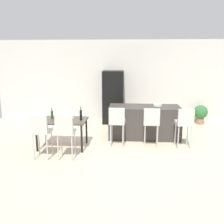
% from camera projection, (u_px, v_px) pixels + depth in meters
% --- Properties ---
extents(ground_plane, '(10.00, 10.00, 0.00)m').
position_uv_depth(ground_plane, '(132.00, 144.00, 6.78)').
color(ground_plane, beige).
extents(back_wall, '(10.00, 0.12, 2.90)m').
position_uv_depth(back_wall, '(132.00, 81.00, 9.05)').
color(back_wall, beige).
rests_on(back_wall, ground_plane).
extents(kitchen_island, '(2.03, 0.87, 0.92)m').
position_uv_depth(kitchen_island, '(144.00, 122.00, 7.25)').
color(kitchen_island, '#383330').
rests_on(kitchen_island, ground_plane).
extents(bar_chair_left, '(0.42, 0.42, 1.05)m').
position_uv_depth(bar_chair_left, '(117.00, 121.00, 6.46)').
color(bar_chair_left, beige).
rests_on(bar_chair_left, ground_plane).
extents(bar_chair_middle, '(0.42, 0.42, 1.05)m').
position_uv_depth(bar_chair_middle, '(152.00, 121.00, 6.40)').
color(bar_chair_middle, beige).
rests_on(bar_chair_middle, ground_plane).
extents(bar_chair_right, '(0.42, 0.42, 1.05)m').
position_uv_depth(bar_chair_right, '(185.00, 122.00, 6.34)').
color(bar_chair_right, beige).
rests_on(bar_chair_right, ground_plane).
extents(dining_table, '(1.25, 0.81, 0.74)m').
position_uv_depth(dining_table, '(62.00, 122.00, 6.40)').
color(dining_table, '#4C4238').
rests_on(dining_table, ground_plane).
extents(dining_chair_near, '(0.41, 0.41, 1.05)m').
position_uv_depth(dining_chair_near, '(41.00, 130.00, 5.67)').
color(dining_chair_near, beige).
rests_on(dining_chair_near, ground_plane).
extents(dining_chair_far, '(0.40, 0.40, 1.05)m').
position_uv_depth(dining_chair_far, '(65.00, 130.00, 5.63)').
color(dining_chair_far, beige).
rests_on(dining_chair_far, ground_plane).
extents(wine_bottle_inner, '(0.06, 0.06, 0.34)m').
position_uv_depth(wine_bottle_inner, '(81.00, 115.00, 6.30)').
color(wine_bottle_inner, black).
rests_on(wine_bottle_inner, dining_table).
extents(wine_bottle_far, '(0.06, 0.06, 0.28)m').
position_uv_depth(wine_bottle_far, '(52.00, 114.00, 6.48)').
color(wine_bottle_far, '#194723').
rests_on(wine_bottle_far, dining_table).
extents(wine_glass_left, '(0.07, 0.07, 0.17)m').
position_uv_depth(wine_glass_left, '(73.00, 113.00, 6.54)').
color(wine_glass_left, silver).
rests_on(wine_glass_left, dining_table).
extents(wine_glass_middle, '(0.07, 0.07, 0.17)m').
position_uv_depth(wine_glass_middle, '(66.00, 113.00, 6.55)').
color(wine_glass_middle, silver).
rests_on(wine_glass_middle, dining_table).
extents(refrigerator, '(0.72, 0.68, 1.84)m').
position_uv_depth(refrigerator, '(113.00, 97.00, 8.78)').
color(refrigerator, black).
rests_on(refrigerator, ground_plane).
extents(fruit_bowl, '(0.27, 0.27, 0.07)m').
position_uv_depth(fruit_bowl, '(158.00, 105.00, 7.23)').
color(fruit_bowl, beige).
rests_on(fruit_bowl, kitchen_island).
extents(potted_plant, '(0.47, 0.47, 0.67)m').
position_uv_depth(potted_plant, '(201.00, 113.00, 8.68)').
color(potted_plant, '#996B4C').
rests_on(potted_plant, ground_plane).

